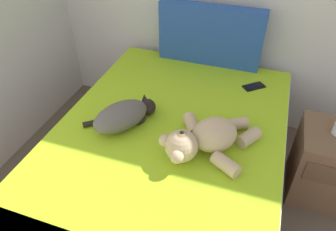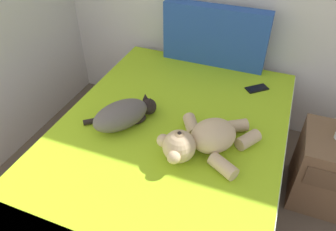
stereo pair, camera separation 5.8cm
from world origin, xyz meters
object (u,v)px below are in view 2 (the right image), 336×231
(patterned_cushion, at_px, (215,36))
(teddy_bear, at_px, (204,140))
(cat, at_px, (124,114))
(bed, at_px, (164,172))
(cell_phone, at_px, (257,88))

(patterned_cushion, relative_size, teddy_bear, 1.51)
(patterned_cushion, bearing_deg, cat, -107.96)
(cat, bearing_deg, teddy_bear, -5.21)
(bed, xyz_separation_m, teddy_bear, (0.23, -0.02, 0.37))
(patterned_cushion, bearing_deg, cell_phone, -32.53)
(cell_phone, bearing_deg, teddy_bear, -104.44)
(teddy_bear, bearing_deg, cat, 174.79)
(teddy_bear, bearing_deg, cell_phone, 75.56)
(patterned_cushion, height_order, cell_phone, patterned_cushion)
(cat, height_order, teddy_bear, teddy_bear)
(bed, relative_size, cat, 4.87)
(bed, xyz_separation_m, patterned_cushion, (0.03, 0.92, 0.51))
(bed, relative_size, cell_phone, 12.46)
(patterned_cushion, bearing_deg, teddy_bear, -77.98)
(cell_phone, bearing_deg, patterned_cushion, 147.47)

